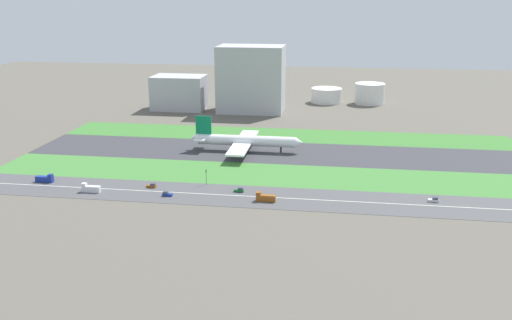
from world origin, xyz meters
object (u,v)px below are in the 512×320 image
truck_2 (265,198)px  terminal_building (179,93)px  car_3 (239,190)px  hangar_building (251,79)px  traffic_light (206,176)px  fuel_tank_centre (370,94)px  airliner (244,141)px  truck_1 (91,189)px  car_1 (167,194)px  car_2 (152,186)px  fuel_tank_west (326,95)px  truck_0 (45,179)px  car_0 (434,200)px

truck_2 → terminal_building: bearing=-64.2°
car_3 → hangar_building: hangar_building is taller
truck_2 → car_3: 16.52m
traffic_light → fuel_tank_centre: bearing=68.6°
airliner → traffic_light: 60.53m
airliner → fuel_tank_centre: (77.92, 159.00, 2.16)m
truck_1 → hangar_building: (43.48, 192.00, 23.19)m
car_1 → terminal_building: 198.53m
traffic_light → truck_1: bearing=-160.0°
car_3 → traffic_light: (-17.22, 7.99, 3.37)m
car_1 → hangar_building: bearing=-92.3°
car_2 → traffic_light: size_ratio=0.61×
truck_2 → fuel_tank_west: (20.11, 237.00, 4.33)m
terminal_building → traffic_light: bearing=-70.2°
airliner → hangar_building: bearing=96.8°
hangar_building → fuel_tank_centre: hangar_building is taller
car_1 → traffic_light: bearing=-127.2°
car_1 → traffic_light: size_ratio=0.61×
airliner → traffic_light: airliner is taller
truck_1 → hangar_building: 198.22m
truck_1 → traffic_light: traffic_light is taller
truck_2 → fuel_tank_west: fuel_tank_west is taller
truck_2 → truck_1: bearing=0.0°
car_1 → car_3: (30.86, 10.00, 0.00)m
truck_1 → car_2: 27.24m
car_3 → hangar_building: 185.01m
truck_0 → hangar_building: size_ratio=0.17×
truck_1 → fuel_tank_west: size_ratio=0.33×
truck_0 → fuel_tank_west: bearing=60.7°
truck_1 → car_0: truck_1 is taller
car_0 → car_2: (-126.39, 0.00, 0.00)m
truck_0 → terminal_building: (14.19, 182.00, 11.37)m
fuel_tank_centre → airliner: bearing=-116.1°
traffic_light → fuel_tank_centre: size_ratio=0.30×
terminal_building → fuel_tank_west: terminal_building is taller
truck_0 → car_2: truck_0 is taller
hangar_building → car_0: bearing=-59.3°
truck_2 → car_3: bearing=-37.3°
airliner → truck_2: 81.34m
car_0 → fuel_tank_west: size_ratio=0.17×
car_1 → truck_2: (43.99, -0.00, 0.75)m
car_0 → car_1: bearing=-175.1°
airliner → traffic_light: bearing=-97.3°
truck_1 → truck_2: (79.69, 0.00, 0.00)m
truck_1 → car_3: (66.56, 10.00, -0.75)m
airliner → fuel_tank_centre: bearing=63.9°
fuel_tank_west → fuel_tank_centre: size_ratio=1.04×
traffic_light → terminal_building: 185.15m
truck_1 → car_3: truck_1 is taller
car_3 → traffic_light: size_ratio=0.61×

